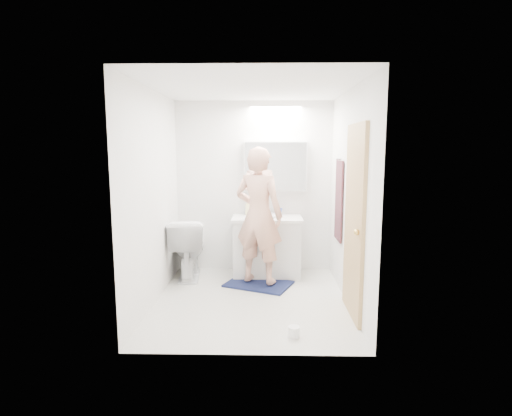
{
  "coord_description": "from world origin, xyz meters",
  "views": [
    {
      "loc": [
        0.15,
        -4.5,
        1.76
      ],
      "look_at": [
        0.05,
        0.25,
        1.05
      ],
      "focal_mm": 28.54,
      "sensor_mm": 36.0,
      "label": 1
    }
  ],
  "objects_px": {
    "toilet_paper_roll": "(294,332)",
    "person": "(259,216)",
    "vanity_cabinet": "(267,248)",
    "toothbrush_cup": "(279,212)",
    "soap_bottle_b": "(250,208)",
    "toilet": "(188,248)",
    "medicine_cabinet": "(275,166)",
    "soap_bottle_a": "(248,207)"
  },
  "relations": [
    {
      "from": "toilet",
      "to": "toothbrush_cup",
      "type": "xyz_separation_m",
      "value": [
        1.24,
        0.28,
        0.46
      ]
    },
    {
      "from": "toilet",
      "to": "vanity_cabinet",
      "type": "bearing_deg",
      "value": -179.29
    },
    {
      "from": "medicine_cabinet",
      "to": "toilet_paper_roll",
      "type": "xyz_separation_m",
      "value": [
        0.13,
        -2.08,
        -1.45
      ]
    },
    {
      "from": "soap_bottle_b",
      "to": "toilet_paper_roll",
      "type": "xyz_separation_m",
      "value": [
        0.48,
        -2.05,
        -0.86
      ]
    },
    {
      "from": "soap_bottle_a",
      "to": "soap_bottle_b",
      "type": "relative_size",
      "value": 1.17
    },
    {
      "from": "medicine_cabinet",
      "to": "soap_bottle_b",
      "type": "bearing_deg",
      "value": -175.11
    },
    {
      "from": "toilet",
      "to": "toothbrush_cup",
      "type": "distance_m",
      "value": 1.35
    },
    {
      "from": "medicine_cabinet",
      "to": "toilet",
      "type": "bearing_deg",
      "value": -164.69
    },
    {
      "from": "person",
      "to": "soap_bottle_b",
      "type": "height_order",
      "value": "person"
    },
    {
      "from": "medicine_cabinet",
      "to": "toilet_paper_roll",
      "type": "height_order",
      "value": "medicine_cabinet"
    },
    {
      "from": "soap_bottle_b",
      "to": "medicine_cabinet",
      "type": "bearing_deg",
      "value": 4.89
    },
    {
      "from": "vanity_cabinet",
      "to": "toilet_paper_roll",
      "type": "bearing_deg",
      "value": -82.52
    },
    {
      "from": "toilet",
      "to": "toothbrush_cup",
      "type": "height_order",
      "value": "toothbrush_cup"
    },
    {
      "from": "toothbrush_cup",
      "to": "toilet_paper_roll",
      "type": "distance_m",
      "value": 2.19
    },
    {
      "from": "person",
      "to": "toothbrush_cup",
      "type": "relative_size",
      "value": 16.23
    },
    {
      "from": "vanity_cabinet",
      "to": "toothbrush_cup",
      "type": "distance_m",
      "value": 0.53
    },
    {
      "from": "vanity_cabinet",
      "to": "soap_bottle_b",
      "type": "relative_size",
      "value": 4.75
    },
    {
      "from": "toilet",
      "to": "toilet_paper_roll",
      "type": "bearing_deg",
      "value": 121.55
    },
    {
      "from": "vanity_cabinet",
      "to": "medicine_cabinet",
      "type": "xyz_separation_m",
      "value": [
        0.11,
        0.21,
        1.11
      ]
    },
    {
      "from": "soap_bottle_a",
      "to": "medicine_cabinet",
      "type": "bearing_deg",
      "value": 8.99
    },
    {
      "from": "vanity_cabinet",
      "to": "soap_bottle_b",
      "type": "height_order",
      "value": "soap_bottle_b"
    },
    {
      "from": "medicine_cabinet",
      "to": "toilet",
      "type": "distance_m",
      "value": 1.64
    },
    {
      "from": "person",
      "to": "medicine_cabinet",
      "type": "bearing_deg",
      "value": -86.56
    },
    {
      "from": "soap_bottle_a",
      "to": "toilet_paper_roll",
      "type": "distance_m",
      "value": 2.26
    },
    {
      "from": "soap_bottle_a",
      "to": "toilet",
      "type": "bearing_deg",
      "value": -161.85
    },
    {
      "from": "toilet_paper_roll",
      "to": "person",
      "type": "bearing_deg",
      "value": 103.63
    },
    {
      "from": "toilet",
      "to": "soap_bottle_b",
      "type": "xyz_separation_m",
      "value": [
        0.84,
        0.3,
        0.5
      ]
    },
    {
      "from": "vanity_cabinet",
      "to": "soap_bottle_a",
      "type": "distance_m",
      "value": 0.62
    },
    {
      "from": "medicine_cabinet",
      "to": "toothbrush_cup",
      "type": "height_order",
      "value": "medicine_cabinet"
    },
    {
      "from": "person",
      "to": "toothbrush_cup",
      "type": "height_order",
      "value": "person"
    },
    {
      "from": "person",
      "to": "toilet_paper_roll",
      "type": "xyz_separation_m",
      "value": [
        0.35,
        -1.45,
        -0.86
      ]
    },
    {
      "from": "soap_bottle_b",
      "to": "soap_bottle_a",
      "type": "bearing_deg",
      "value": -133.57
    },
    {
      "from": "soap_bottle_b",
      "to": "vanity_cabinet",
      "type": "bearing_deg",
      "value": -37.35
    },
    {
      "from": "soap_bottle_a",
      "to": "toilet_paper_roll",
      "type": "height_order",
      "value": "soap_bottle_a"
    },
    {
      "from": "toilet",
      "to": "soap_bottle_b",
      "type": "height_order",
      "value": "soap_bottle_b"
    },
    {
      "from": "vanity_cabinet",
      "to": "toothbrush_cup",
      "type": "xyz_separation_m",
      "value": [
        0.16,
        0.16,
        0.48
      ]
    },
    {
      "from": "medicine_cabinet",
      "to": "toothbrush_cup",
      "type": "xyz_separation_m",
      "value": [
        0.05,
        -0.05,
        -0.63
      ]
    },
    {
      "from": "toothbrush_cup",
      "to": "soap_bottle_a",
      "type": "bearing_deg",
      "value": -178.66
    },
    {
      "from": "vanity_cabinet",
      "to": "toilet_paper_roll",
      "type": "xyz_separation_m",
      "value": [
        0.25,
        -1.87,
        -0.34
      ]
    },
    {
      "from": "soap_bottle_a",
      "to": "soap_bottle_b",
      "type": "bearing_deg",
      "value": 46.43
    },
    {
      "from": "toilet",
      "to": "soap_bottle_a",
      "type": "bearing_deg",
      "value": -167.25
    },
    {
      "from": "medicine_cabinet",
      "to": "soap_bottle_b",
      "type": "distance_m",
      "value": 0.68
    }
  ]
}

